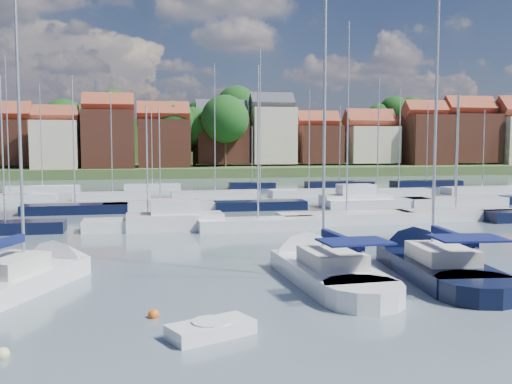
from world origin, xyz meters
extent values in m
plane|color=#495B63|center=(0.00, 40.00, 0.00)|extent=(260.00, 260.00, 0.00)
cube|color=silver|center=(-13.03, 3.82, 0.25)|extent=(5.66, 7.67, 1.20)
cone|color=silver|center=(-11.17, 7.84, 0.25)|extent=(4.13, 4.37, 2.95)
cube|color=beige|center=(-13.24, 3.37, 1.20)|extent=(3.12, 3.55, 0.70)
cylinder|color=#B2B2B7|center=(-12.82, 4.27, 7.41)|extent=(0.14, 0.14, 13.13)
cube|color=silver|center=(0.49, 2.56, 0.25)|extent=(3.57, 7.87, 1.20)
cone|color=silver|center=(0.27, 7.39, 0.25)|extent=(3.39, 3.90, 3.22)
cylinder|color=silver|center=(0.67, -1.30, 0.25)|extent=(3.37, 3.37, 1.20)
cube|color=beige|center=(0.52, 2.03, 1.20)|extent=(2.40, 3.32, 0.70)
cylinder|color=#B2B2B7|center=(0.47, 3.10, 8.01)|extent=(0.14, 0.14, 14.32)
cylinder|color=#B2B2B7|center=(0.57, 0.95, 2.05)|extent=(0.30, 4.30, 0.10)
cube|color=#0D1342|center=(0.57, 0.95, 2.20)|extent=(0.49, 4.09, 0.35)
cube|color=#0D1342|center=(0.63, -0.44, 2.35)|extent=(2.82, 2.06, 0.08)
cube|color=black|center=(5.93, 2.53, 0.25)|extent=(4.27, 8.43, 1.20)
cone|color=black|center=(6.50, 7.56, 0.25)|extent=(3.80, 4.29, 3.38)
cylinder|color=black|center=(5.47, -1.49, 0.25)|extent=(3.74, 3.74, 1.20)
cube|color=beige|center=(5.87, 1.97, 1.20)|extent=(2.73, 3.62, 0.70)
cylinder|color=#B2B2B7|center=(5.99, 3.09, 8.52)|extent=(0.14, 0.14, 15.34)
cylinder|color=#B2B2B7|center=(5.74, 0.86, 2.05)|extent=(0.61, 4.48, 0.10)
cube|color=#0D1342|center=(5.74, 0.86, 2.20)|extent=(0.78, 4.28, 0.35)
cube|color=#0D1342|center=(5.57, -0.60, 2.35)|extent=(3.08, 2.34, 0.08)
cube|color=silver|center=(-5.62, -3.78, 0.20)|extent=(3.08, 2.28, 0.55)
cylinder|color=silver|center=(-5.62, -3.78, 0.35)|extent=(1.30, 1.30, 0.35)
sphere|color=beige|center=(-11.85, -4.39, 0.00)|extent=(0.41, 0.41, 0.41)
sphere|color=#D85914|center=(-7.40, -1.35, 0.00)|extent=(0.42, 0.42, 0.42)
sphere|color=#D85914|center=(0.83, -2.60, 0.00)|extent=(0.49, 0.49, 0.49)
sphere|color=#D85914|center=(6.62, 7.04, 0.00)|extent=(0.43, 0.43, 0.43)
sphere|color=beige|center=(8.53, 1.16, 0.00)|extent=(0.45, 0.45, 0.45)
cube|color=black|center=(-17.11, 20.54, 0.35)|extent=(8.01, 2.24, 1.00)
cylinder|color=#B2B2B7|center=(-17.11, 20.54, 5.93)|extent=(0.12, 0.12, 10.16)
cube|color=silver|center=(-7.27, 20.20, 0.35)|extent=(9.22, 2.58, 1.00)
cylinder|color=#B2B2B7|center=(-7.27, 20.20, 4.94)|extent=(0.12, 0.12, 8.18)
cube|color=silver|center=(0.63, 18.61, 0.35)|extent=(8.78, 2.46, 1.00)
cylinder|color=#B2B2B7|center=(0.63, 18.61, 6.38)|extent=(0.12, 0.12, 11.06)
cube|color=silver|center=(8.23, 20.67, 0.35)|extent=(10.79, 3.02, 1.00)
cylinder|color=#B2B2B7|center=(8.23, 20.67, 8.29)|extent=(0.12, 0.12, 14.87)
cube|color=silver|center=(17.98, 21.03, 0.35)|extent=(10.13, 2.84, 1.00)
cylinder|color=#B2B2B7|center=(17.98, 21.03, 5.65)|extent=(0.12, 0.12, 9.59)
cube|color=silver|center=(-5.31, 20.00, 0.50)|extent=(7.00, 2.60, 1.40)
cube|color=silver|center=(-5.31, 20.00, 1.60)|extent=(3.50, 2.20, 1.30)
cube|color=black|center=(-13.55, 31.64, 0.35)|extent=(9.30, 2.60, 1.00)
cylinder|color=#B2B2B7|center=(-13.55, 31.64, 6.59)|extent=(0.12, 0.12, 11.48)
cube|color=silver|center=(-5.94, 32.01, 0.35)|extent=(10.40, 2.91, 1.00)
cylinder|color=#B2B2B7|center=(-5.94, 32.01, 5.24)|extent=(0.12, 0.12, 8.77)
cube|color=black|center=(3.48, 31.28, 0.35)|extent=(8.80, 2.46, 1.00)
cylinder|color=#B2B2B7|center=(3.48, 31.28, 8.01)|extent=(0.12, 0.12, 14.33)
cube|color=silver|center=(15.40, 31.16, 0.35)|extent=(10.73, 3.00, 1.00)
cylinder|color=#B2B2B7|center=(15.40, 31.16, 6.92)|extent=(0.12, 0.12, 12.14)
cube|color=silver|center=(23.82, 30.97, 0.35)|extent=(10.48, 2.93, 1.00)
cylinder|color=#B2B2B7|center=(23.82, 30.97, 5.99)|extent=(0.12, 0.12, 10.28)
cube|color=silver|center=(13.46, 32.00, 0.50)|extent=(7.00, 2.60, 1.40)
cube|color=silver|center=(13.46, 32.00, 1.60)|extent=(3.50, 2.20, 1.30)
cube|color=silver|center=(-21.71, 44.21, 0.35)|extent=(9.71, 2.72, 1.00)
cylinder|color=#B2B2B7|center=(-21.71, 44.21, 8.29)|extent=(0.12, 0.12, 14.88)
cube|color=silver|center=(-10.84, 44.51, 0.35)|extent=(8.49, 2.38, 1.00)
cylinder|color=#B2B2B7|center=(-10.84, 44.51, 6.51)|extent=(0.12, 0.12, 11.31)
cube|color=silver|center=(0.79, 43.78, 0.35)|extent=(10.16, 2.85, 1.00)
cylinder|color=#B2B2B7|center=(0.79, 43.78, 8.15)|extent=(0.12, 0.12, 14.59)
cube|color=silver|center=(12.17, 43.90, 0.35)|extent=(9.53, 2.67, 1.00)
cylinder|color=#B2B2B7|center=(12.17, 43.90, 6.81)|extent=(0.12, 0.12, 11.91)
cube|color=silver|center=(23.16, 42.50, 0.35)|extent=(7.62, 2.13, 1.00)
cylinder|color=#B2B2B7|center=(23.16, 42.50, 6.91)|extent=(0.12, 0.12, 12.13)
cube|color=silver|center=(35.22, 43.59, 0.35)|extent=(10.17, 2.85, 1.00)
cylinder|color=#B2B2B7|center=(35.22, 43.59, 5.72)|extent=(0.12, 0.12, 9.73)
cube|color=silver|center=(-20.26, 56.56, 0.35)|extent=(9.24, 2.59, 1.00)
cylinder|color=#B2B2B7|center=(-20.26, 56.56, 7.43)|extent=(0.12, 0.12, 13.17)
cube|color=silver|center=(-6.08, 57.30, 0.35)|extent=(7.57, 2.12, 1.00)
cylinder|color=#B2B2B7|center=(-6.08, 57.30, 5.97)|extent=(0.12, 0.12, 10.24)
cube|color=black|center=(7.88, 57.47, 0.35)|extent=(6.58, 1.84, 1.00)
cylinder|color=#B2B2B7|center=(7.88, 57.47, 4.85)|extent=(0.12, 0.12, 8.01)
cube|color=black|center=(20.94, 57.40, 0.35)|extent=(9.92, 2.78, 1.00)
cylinder|color=#B2B2B7|center=(20.94, 57.40, 6.31)|extent=(0.12, 0.12, 10.92)
cube|color=black|center=(34.28, 56.37, 0.35)|extent=(10.55, 2.95, 1.00)
cylinder|color=#B2B2B7|center=(34.28, 56.37, 6.61)|extent=(0.12, 0.12, 11.51)
cube|color=#415128|center=(0.00, 117.00, 0.30)|extent=(200.00, 70.00, 3.00)
cube|color=#415128|center=(0.00, 142.00, 5.00)|extent=(200.00, 60.00, 14.00)
cube|color=brown|center=(-33.65, 97.79, 6.56)|extent=(10.37, 9.97, 8.73)
cube|color=brown|center=(-33.65, 97.79, 12.20)|extent=(10.57, 5.13, 5.13)
cube|color=beige|center=(-22.74, 89.00, 6.08)|extent=(8.09, 8.80, 8.96)
cube|color=brown|center=(-22.74, 89.00, 11.55)|extent=(8.25, 4.00, 4.00)
cube|color=brown|center=(-13.35, 89.94, 7.08)|extent=(9.36, 10.17, 10.97)
cube|color=brown|center=(-13.35, 89.94, 13.72)|extent=(9.54, 4.63, 4.63)
cube|color=brown|center=(-3.04, 91.65, 6.31)|extent=(9.90, 8.56, 9.42)
cube|color=brown|center=(-3.04, 91.65, 12.23)|extent=(10.10, 4.90, 4.90)
cube|color=brown|center=(9.10, 96.65, 6.95)|extent=(10.59, 8.93, 9.49)
cube|color=#383A42|center=(9.10, 96.65, 12.99)|extent=(10.80, 5.24, 5.24)
cube|color=beige|center=(19.71, 95.80, 8.02)|extent=(9.01, 8.61, 11.65)
cube|color=#383A42|center=(19.71, 95.80, 14.95)|extent=(9.19, 4.46, 4.46)
cube|color=brown|center=(30.17, 97.00, 6.20)|extent=(9.10, 9.34, 8.00)
cube|color=brown|center=(30.17, 97.00, 11.32)|extent=(9.28, 4.50, 4.50)
cube|color=beige|center=(41.95, 96.59, 6.14)|extent=(10.86, 9.59, 7.88)
cube|color=brown|center=(41.95, 96.59, 11.41)|extent=(11.07, 5.37, 5.37)
cube|color=brown|center=(53.76, 93.92, 7.09)|extent=(9.18, 9.96, 10.97)
cube|color=brown|center=(53.76, 93.92, 13.70)|extent=(9.36, 4.54, 4.54)
cube|color=brown|center=(65.18, 95.21, 7.58)|extent=(11.39, 9.67, 10.76)
cube|color=brown|center=(65.18, 95.21, 14.36)|extent=(11.62, 5.64, 5.64)
cylinder|color=#382619|center=(56.77, 115.51, 8.51)|extent=(0.50, 0.50, 4.47)
sphere|color=#174816|center=(56.77, 115.51, 14.58)|extent=(8.18, 8.18, 8.18)
cylinder|color=#382619|center=(3.46, 95.93, 3.83)|extent=(0.50, 0.50, 4.46)
sphere|color=#174816|center=(3.46, 95.93, 9.88)|extent=(8.15, 8.15, 8.15)
cylinder|color=#382619|center=(15.22, 113.68, 8.58)|extent=(0.50, 0.50, 5.15)
sphere|color=#174816|center=(15.22, 113.68, 15.56)|extent=(9.41, 9.41, 9.41)
cylinder|color=#382619|center=(-13.54, 116.31, 8.68)|extent=(0.50, 0.50, 4.56)
sphere|color=#174816|center=(-13.54, 116.31, 14.87)|extent=(8.34, 8.34, 8.34)
cylinder|color=#382619|center=(-23.24, 105.25, 4.18)|extent=(0.50, 0.50, 5.15)
sphere|color=#174816|center=(-23.24, 105.25, 11.17)|extent=(9.42, 9.42, 9.42)
cylinder|color=#382619|center=(13.76, 104.71, 3.48)|extent=(0.50, 0.50, 3.77)
sphere|color=#174816|center=(13.76, 104.71, 8.60)|extent=(6.89, 6.89, 6.89)
cylinder|color=#382619|center=(9.05, 90.94, 4.21)|extent=(0.50, 0.50, 5.21)
sphere|color=#174816|center=(9.05, 90.94, 11.28)|extent=(9.53, 9.53, 9.53)
cylinder|color=#382619|center=(61.93, 101.62, 3.09)|extent=(0.50, 0.50, 2.97)
sphere|color=#174816|center=(61.93, 101.62, 7.12)|extent=(5.44, 5.44, 5.44)
cylinder|color=#382619|center=(-1.15, 93.75, 4.02)|extent=(0.50, 0.50, 4.84)
sphere|color=#174816|center=(-1.15, 93.75, 10.59)|extent=(8.85, 8.85, 8.85)
cylinder|color=#382619|center=(52.68, 115.72, 8.17)|extent=(0.50, 0.50, 3.72)
sphere|color=#174816|center=(52.68, 115.72, 13.21)|extent=(6.80, 6.80, 6.80)
cylinder|color=#382619|center=(54.05, 94.13, 3.62)|extent=(0.50, 0.50, 4.05)
sphere|color=#174816|center=(54.05, 94.13, 9.11)|extent=(7.40, 7.40, 7.40)
cylinder|color=#382619|center=(6.84, 113.29, 7.91)|extent=(0.50, 0.50, 3.93)
sphere|color=#174816|center=(6.84, 113.29, 13.24)|extent=(7.19, 7.19, 7.19)
cylinder|color=#382619|center=(30.65, 100.17, 3.51)|extent=(0.50, 0.50, 3.82)
sphere|color=#174816|center=(30.65, 100.17, 8.70)|extent=(6.99, 6.99, 6.99)
cylinder|color=#382619|center=(-17.44, 93.12, 3.34)|extent=(0.50, 0.50, 3.48)
sphere|color=#174816|center=(-17.44, 93.12, 8.07)|extent=(6.37, 6.37, 6.37)
cylinder|color=#382619|center=(57.51, 102.81, 3.09)|extent=(0.50, 0.50, 2.99)
sphere|color=#174816|center=(57.51, 102.81, 7.14)|extent=(5.46, 5.46, 5.46)
cylinder|color=#382619|center=(3.61, 99.04, 3.22)|extent=(0.50, 0.50, 3.25)
sphere|color=#174816|center=(3.61, 99.04, 7.63)|extent=(5.94, 5.94, 5.94)
cylinder|color=#382619|center=(-3.05, 100.73, 3.09)|extent=(0.50, 0.50, 2.98)
sphere|color=#174816|center=(-3.05, 100.73, 7.14)|extent=(5.46, 5.46, 5.46)
cylinder|color=#382619|center=(64.66, 121.74, 9.36)|extent=(0.50, 0.50, 4.29)
sphere|color=#174816|center=(64.66, 121.74, 15.17)|extent=(7.84, 7.84, 7.84)
camera|label=1|loc=(-7.83, -21.82, 6.25)|focal=40.00mm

